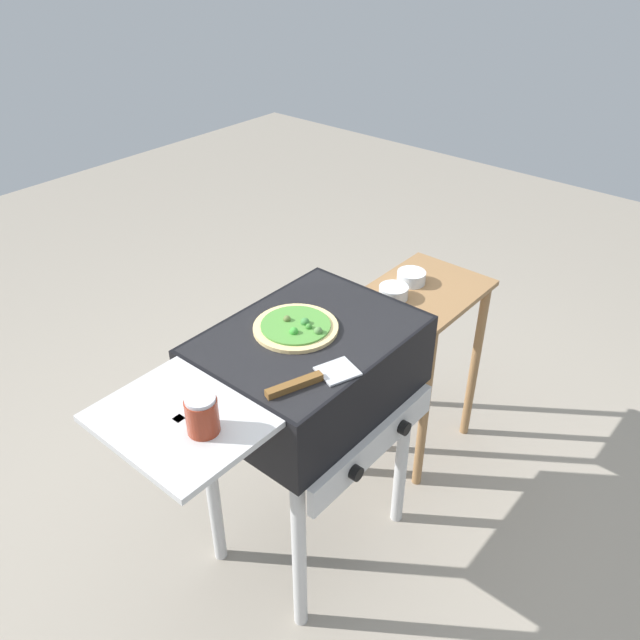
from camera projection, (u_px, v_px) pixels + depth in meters
name	position (u px, v px, depth m)	size (l,w,h in m)	color
ground_plane	(311.00, 535.00, 2.35)	(8.00, 8.00, 0.00)	gray
grill	(307.00, 375.00, 1.92)	(0.96, 0.53, 0.90)	black
pizza_veggie	(296.00, 327.00, 1.87)	(0.25, 0.25, 0.03)	#E0C17F
sauce_jar	(202.00, 414.00, 1.49)	(0.08, 0.08, 0.10)	maroon
spatula	(313.00, 379.00, 1.66)	(0.26, 0.14, 0.02)	#B7BABF
prep_table	(422.00, 336.00, 2.47)	(0.44, 0.36, 0.76)	olive
topping_bowl_near	(411.00, 278.00, 2.37)	(0.11, 0.11, 0.04)	silver
topping_bowl_far	(393.00, 293.00, 2.28)	(0.11, 0.11, 0.04)	silver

